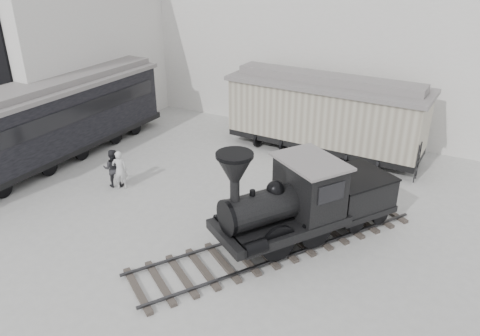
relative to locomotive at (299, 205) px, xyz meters
The scene contains 8 objects.
ground 4.32m from the locomotive, 113.30° to the right, with size 90.00×90.00×0.00m, color #9E9E9B.
north_wall 12.09m from the locomotive, 98.24° to the left, with size 34.00×2.51×11.00m.
west_pavilion 17.56m from the locomotive, 158.98° to the left, with size 7.00×12.11×9.00m.
locomotive is the anchor object (origin of this frame).
boxcar 7.84m from the locomotive, 102.59° to the left, with size 9.52×3.36×3.85m.
passenger_coach 12.48m from the locomotive, behind, with size 3.12×13.17×3.51m.
visitor_a 7.87m from the locomotive, behind, with size 0.61×0.40×1.67m, color silver.
visitor_b 8.26m from the locomotive, behind, with size 0.80×0.62×1.64m, color #26262A.
Camera 1 is at (6.16, -9.09, 9.12)m, focal length 35.00 mm.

